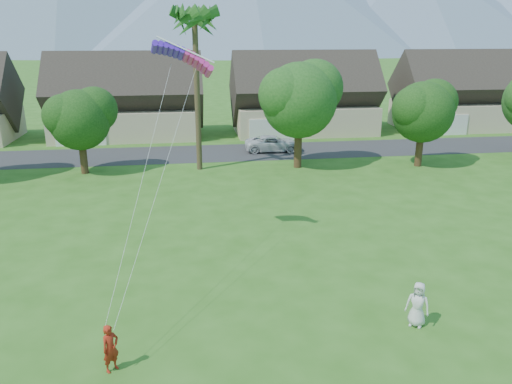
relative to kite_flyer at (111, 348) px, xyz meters
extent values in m
cube|color=#2D2D30|center=(5.68, 30.58, -0.82)|extent=(90.00, 7.00, 0.01)
imported|color=#A02312|center=(0.00, 0.00, 0.00)|extent=(0.71, 0.70, 1.65)
imported|color=silver|center=(11.01, 1.11, 0.06)|extent=(1.03, 0.96, 1.77)
imported|color=silver|center=(10.69, 30.58, -0.10)|extent=(5.36, 2.68, 1.46)
cone|color=slate|center=(125.68, 256.58, 24.18)|extent=(200.00, 200.00, 50.00)
cube|color=beige|center=(-3.32, 39.58, 0.68)|extent=(15.00, 8.00, 3.00)
cube|color=#382D28|center=(-3.32, 39.58, 3.96)|extent=(15.75, 8.15, 8.15)
cube|color=silver|center=(-7.52, 35.52, 0.28)|extent=(4.80, 0.12, 2.20)
cube|color=beige|center=(15.68, 39.58, 0.68)|extent=(15.00, 8.00, 3.00)
cube|color=#382D28|center=(15.68, 39.58, 3.96)|extent=(15.75, 8.15, 8.15)
cube|color=silver|center=(11.48, 35.52, 0.28)|extent=(4.80, 0.12, 2.20)
cube|color=beige|center=(34.68, 39.58, 0.68)|extent=(15.00, 8.00, 3.00)
cube|color=#382D28|center=(34.68, 39.58, 3.96)|extent=(15.75, 8.15, 8.15)
cube|color=silver|center=(30.48, 35.52, 0.28)|extent=(4.80, 0.12, 2.20)
cylinder|color=#47301C|center=(-5.32, 25.08, 0.26)|extent=(0.56, 0.56, 2.18)
sphere|color=#214916|center=(-5.32, 25.08, 3.39)|extent=(4.62, 4.62, 4.62)
cylinder|color=#47301C|center=(11.68, 24.58, 0.58)|extent=(0.62, 0.62, 2.82)
sphere|color=#214916|center=(11.68, 24.58, 4.63)|extent=(5.98, 5.98, 5.98)
cylinder|color=#47301C|center=(21.68, 23.58, 0.33)|extent=(0.58, 0.58, 2.30)
sphere|color=#214916|center=(21.68, 23.58, 3.64)|extent=(4.90, 4.90, 4.90)
cylinder|color=#4C3D26|center=(3.68, 25.08, 5.18)|extent=(0.44, 0.44, 12.00)
sphere|color=#286021|center=(3.68, 25.08, 11.48)|extent=(3.00, 3.00, 3.00)
cube|color=#501CD4|center=(2.05, 9.80, 8.76)|extent=(1.50, 1.07, 0.50)
cube|color=#DF2994|center=(3.50, 9.80, 8.76)|extent=(1.50, 1.07, 0.50)
camera|label=1|loc=(2.73, -14.33, 9.72)|focal=35.00mm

